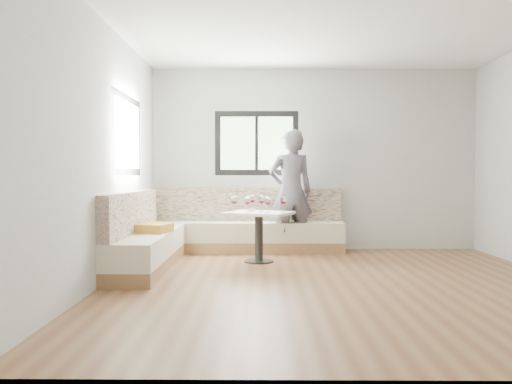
% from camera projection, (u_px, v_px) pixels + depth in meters
% --- Properties ---
extents(room, '(5.01, 5.01, 2.81)m').
position_uv_depth(room, '(331.00, 151.00, 5.34)').
color(room, brown).
rests_on(room, ground).
extents(banquette, '(2.90, 2.80, 0.95)m').
position_uv_depth(banquette, '(207.00, 234.00, 6.94)').
color(banquette, '#996C42').
rests_on(banquette, ground).
extents(table, '(0.99, 0.90, 0.67)m').
position_uv_depth(table, '(259.00, 224.00, 6.62)').
color(table, black).
rests_on(table, ground).
extents(person, '(0.74, 0.57, 1.82)m').
position_uv_depth(person, '(291.00, 191.00, 7.39)').
color(person, '#534E58').
rests_on(person, ground).
extents(olive_ramekin, '(0.09, 0.09, 0.03)m').
position_uv_depth(olive_ramekin, '(252.00, 210.00, 6.77)').
color(olive_ramekin, white).
rests_on(olive_ramekin, table).
extents(wine_glass_a, '(0.10, 0.10, 0.22)m').
position_uv_depth(wine_glass_a, '(234.00, 200.00, 6.60)').
color(wine_glass_a, white).
rests_on(wine_glass_a, table).
extents(wine_glass_b, '(0.10, 0.10, 0.22)m').
position_uv_depth(wine_glass_b, '(247.00, 201.00, 6.46)').
color(wine_glass_b, white).
rests_on(wine_glass_b, table).
extents(wine_glass_c, '(0.10, 0.10, 0.22)m').
position_uv_depth(wine_glass_c, '(268.00, 201.00, 6.40)').
color(wine_glass_c, white).
rests_on(wine_glass_c, table).
extents(wine_glass_d, '(0.10, 0.10, 0.22)m').
position_uv_depth(wine_glass_d, '(262.00, 200.00, 6.71)').
color(wine_glass_d, white).
rests_on(wine_glass_d, table).
extents(wine_glass_e, '(0.10, 0.10, 0.22)m').
position_uv_depth(wine_glass_e, '(283.00, 200.00, 6.59)').
color(wine_glass_e, white).
rests_on(wine_glass_e, table).
extents(wine_glass_f, '(0.10, 0.10, 0.22)m').
position_uv_depth(wine_glass_f, '(252.00, 199.00, 6.88)').
color(wine_glass_f, white).
rests_on(wine_glass_f, table).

